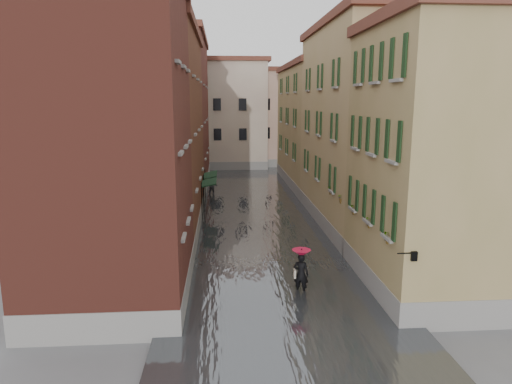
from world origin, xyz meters
name	(u,v)px	position (x,y,z in m)	size (l,w,h in m)	color
ground	(274,275)	(0.00, 0.00, 0.00)	(120.00, 120.00, 0.00)	slate
floodwater	(255,211)	(0.00, 13.00, 0.10)	(10.00, 60.00, 0.20)	#4A4D52
building_left_near	(111,149)	(-7.00, -2.00, 6.50)	(6.00, 8.00, 13.00)	brown
building_left_mid	(152,135)	(-7.00, 9.00, 6.25)	(6.00, 14.00, 12.50)	brown
building_left_far	(175,116)	(-7.00, 24.00, 7.00)	(6.00, 16.00, 14.00)	brown
building_right_near	(439,164)	(7.00, -2.00, 5.75)	(6.00, 8.00, 11.50)	olive
building_right_mid	(363,130)	(7.00, 9.00, 6.50)	(6.00, 14.00, 13.00)	tan
building_right_far	(317,128)	(7.00, 24.00, 5.75)	(6.00, 16.00, 11.50)	olive
building_end_cream	(218,116)	(-3.00, 38.00, 6.50)	(12.00, 9.00, 13.00)	beige
building_end_pink	(285,119)	(6.00, 40.00, 6.00)	(10.00, 9.00, 12.00)	tan
awning_near	(209,184)	(-3.49, 12.06, 2.46)	(1.09, 2.83, 2.80)	#17331E
awning_far	(210,176)	(-3.49, 15.54, 2.47)	(1.09, 3.09, 2.80)	#17331E
wall_lantern	(413,256)	(4.33, -6.00, 3.01)	(0.71, 0.22, 0.35)	black
window_planters	(356,202)	(4.12, 0.47, 3.51)	(0.59, 10.52, 0.84)	#955E30
pedestrian_main	(301,269)	(0.95, -2.29, 1.19)	(0.85, 0.85, 2.06)	black
pedestrian_far	(213,186)	(-3.36, 19.23, 0.90)	(0.88, 0.68, 1.81)	black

